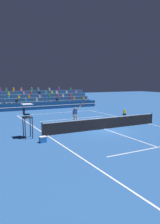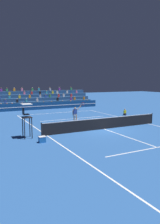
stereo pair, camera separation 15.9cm
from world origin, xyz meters
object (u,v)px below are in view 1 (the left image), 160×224
object	(u,v)px
umpire_chair	(27,116)
tennis_ball	(71,118)
equipment_cooler	(43,139)
ball_kid_courtside	(125,113)
tennis_player	(76,114)

from	to	relation	value
umpire_chair	tennis_ball	world-z (taller)	umpire_chair
equipment_cooler	tennis_ball	bearing A→B (deg)	53.98
umpire_chair	equipment_cooler	distance (m)	2.39
umpire_chair	ball_kid_courtside	size ratio (longest dim) A/B	3.16
umpire_chair	tennis_player	xyz separation A→B (m)	(5.93, 3.57, -0.74)
tennis_player	equipment_cooler	size ratio (longest dim) A/B	4.56
tennis_ball	equipment_cooler	distance (m)	10.53
ball_kid_courtside	tennis_ball	bearing A→B (deg)	172.25
umpire_chair	tennis_ball	distance (m)	9.79
ball_kid_courtside	equipment_cooler	bearing A→B (deg)	-150.86
umpire_chair	ball_kid_courtside	world-z (taller)	umpire_chair
tennis_player	equipment_cooler	bearing A→B (deg)	-134.67
equipment_cooler	tennis_player	bearing A→B (deg)	45.33
tennis_player	umpire_chair	bearing A→B (deg)	-148.93
ball_kid_courtside	tennis_player	xyz separation A→B (m)	(-8.23, -2.20, 0.65)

